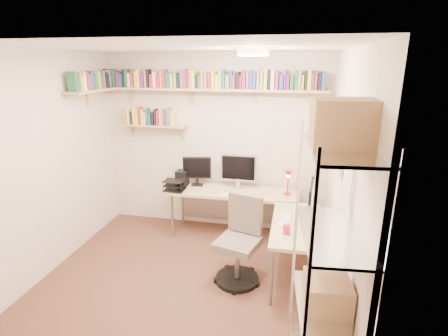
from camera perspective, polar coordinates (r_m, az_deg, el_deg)
The scene contains 6 objects.
ground at distance 4.19m, azimuth -6.51°, elevation -17.74°, with size 3.20×3.20×0.00m, color #4C3120.
room_shell at distance 3.54m, azimuth -7.27°, elevation 3.31°, with size 3.24×3.04×2.52m.
wall_shelves at distance 4.82m, azimuth -7.31°, elevation 12.72°, with size 3.12×1.09×0.80m.
corner_desk at distance 4.60m, azimuth 2.62°, elevation -4.90°, with size 2.07×1.72×1.17m.
office_chair at distance 3.98m, azimuth 2.57°, elevation -12.62°, with size 0.53×0.54×0.98m.
wire_rack at distance 2.42m, azimuth 17.45°, elevation -9.29°, with size 0.49×0.89×2.17m.
Camera 1 is at (1.14, -3.25, 2.38)m, focal length 28.00 mm.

